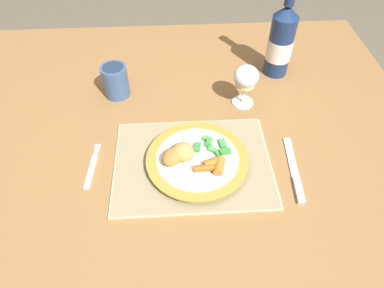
{
  "coord_description": "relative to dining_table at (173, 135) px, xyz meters",
  "views": [
    {
      "loc": [
        0.01,
        -0.7,
        1.39
      ],
      "look_at": [
        0.05,
        -0.15,
        0.78
      ],
      "focal_mm": 32.0,
      "sensor_mm": 36.0,
      "label": 1
    }
  ],
  "objects": [
    {
      "name": "dinner_plate",
      "position": [
        0.06,
        -0.18,
        0.1
      ],
      "size": [
        0.25,
        0.25,
        0.02
      ],
      "color": "white",
      "rests_on": "placemat"
    },
    {
      "name": "green_beans_pile",
      "position": [
        0.1,
        -0.16,
        0.12
      ],
      "size": [
        0.09,
        0.07,
        0.02
      ],
      "color": "#4CA84C",
      "rests_on": "dinner_plate"
    },
    {
      "name": "wine_glass",
      "position": [
        0.2,
        0.04,
        0.17
      ],
      "size": [
        0.07,
        0.07,
        0.12
      ],
      "color": "silver",
      "rests_on": "dining_table"
    },
    {
      "name": "dining_table",
      "position": [
        0.0,
        0.0,
        0.0
      ],
      "size": [
        1.36,
        0.99,
        0.74
      ],
      "color": "olive",
      "rests_on": "ground"
    },
    {
      "name": "fork",
      "position": [
        -0.2,
        -0.18,
        0.08
      ],
      "size": [
        0.02,
        0.14,
        0.01
      ],
      "color": "silver",
      "rests_on": "dining_table"
    },
    {
      "name": "drinking_cup",
      "position": [
        -0.16,
        0.1,
        0.13
      ],
      "size": [
        0.07,
        0.07,
        0.09
      ],
      "color": "#385684",
      "rests_on": "dining_table"
    },
    {
      "name": "glazed_carrots",
      "position": [
        0.09,
        -0.21,
        0.12
      ],
      "size": [
        0.08,
        0.05,
        0.02
      ],
      "color": "orange",
      "rests_on": "dinner_plate"
    },
    {
      "name": "ground_plane",
      "position": [
        0.0,
        0.0,
        -0.66
      ],
      "size": [
        6.0,
        6.0,
        0.0
      ],
      "primitive_type": "plane",
      "color": "brown"
    },
    {
      "name": "breaded_croquettes",
      "position": [
        0.02,
        -0.18,
        0.13
      ],
      "size": [
        0.09,
        0.09,
        0.04
      ],
      "color": "tan",
      "rests_on": "dinner_plate"
    },
    {
      "name": "placemat",
      "position": [
        0.05,
        -0.18,
        0.09
      ],
      "size": [
        0.38,
        0.29,
        0.01
      ],
      "color": "#CCB789",
      "rests_on": "dining_table"
    },
    {
      "name": "table_knife",
      "position": [
        0.29,
        -0.23,
        0.09
      ],
      "size": [
        0.03,
        0.2,
        0.01
      ],
      "color": "silver",
      "rests_on": "dining_table"
    },
    {
      "name": "bottle",
      "position": [
        0.33,
        0.18,
        0.19
      ],
      "size": [
        0.08,
        0.08,
        0.3
      ],
      "color": "navy",
      "rests_on": "dining_table"
    }
  ]
}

